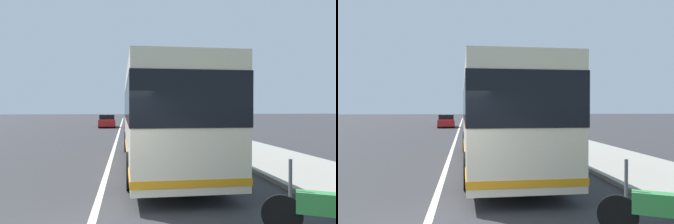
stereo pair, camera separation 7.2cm
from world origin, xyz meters
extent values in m
cube|color=gray|center=(10.00, -6.58, 0.07)|extent=(110.00, 3.60, 0.14)
cube|color=silver|center=(10.00, 0.00, 0.00)|extent=(110.00, 0.16, 0.01)
cube|color=beige|center=(7.24, -1.91, 1.86)|extent=(11.53, 2.67, 3.03)
cube|color=black|center=(7.24, -1.91, 2.33)|extent=(11.57, 2.71, 1.20)
cube|color=orange|center=(7.24, -1.91, 0.60)|extent=(11.56, 2.70, 0.16)
cylinder|color=black|center=(10.90, -0.70, 0.50)|extent=(1.00, 0.31, 1.00)
cylinder|color=black|center=(10.93, -3.03, 0.50)|extent=(1.00, 0.31, 1.00)
cylinder|color=black|center=(3.54, -0.79, 0.50)|extent=(1.00, 0.31, 1.00)
cylinder|color=black|center=(3.57, -3.12, 0.50)|extent=(1.00, 0.31, 1.00)
cylinder|color=black|center=(0.21, -3.25, 0.34)|extent=(0.39, 0.64, 0.68)
cylinder|color=#4C4C51|center=(0.14, -3.37, 0.94)|extent=(0.06, 0.06, 0.70)
cube|color=gray|center=(22.72, -2.39, 0.58)|extent=(4.28, 1.94, 0.81)
cube|color=black|center=(22.62, -2.38, 1.28)|extent=(2.25, 1.70, 0.58)
cylinder|color=black|center=(24.14, -1.67, 0.32)|extent=(0.65, 0.25, 0.64)
cylinder|color=black|center=(24.06, -3.24, 0.32)|extent=(0.65, 0.25, 0.64)
cylinder|color=black|center=(21.37, -1.53, 0.32)|extent=(0.65, 0.25, 0.64)
cylinder|color=black|center=(21.29, -3.10, 0.32)|extent=(0.65, 0.25, 0.64)
cube|color=red|center=(31.58, 1.49, 0.54)|extent=(4.34, 1.97, 0.71)
cube|color=black|center=(31.87, 1.51, 1.15)|extent=(2.41, 1.74, 0.51)
cylinder|color=black|center=(30.22, 0.62, 0.32)|extent=(0.65, 0.25, 0.64)
cylinder|color=black|center=(30.14, 2.23, 0.32)|extent=(0.65, 0.25, 0.64)
cylinder|color=black|center=(33.03, 0.76, 0.32)|extent=(0.65, 0.25, 0.64)
cylinder|color=black|center=(32.95, 2.36, 0.32)|extent=(0.65, 0.25, 0.64)
cube|color=red|center=(29.32, -1.47, 0.60)|extent=(4.04, 1.92, 0.83)
cube|color=black|center=(29.24, -1.47, 1.29)|extent=(2.22, 1.74, 0.55)
cylinder|color=black|center=(30.66, -0.66, 0.32)|extent=(0.64, 0.23, 0.64)
cylinder|color=black|center=(30.62, -2.34, 0.32)|extent=(0.64, 0.23, 0.64)
cylinder|color=black|center=(28.02, -0.60, 0.32)|extent=(0.64, 0.23, 0.64)
cylinder|color=black|center=(27.98, -2.28, 0.32)|extent=(0.64, 0.23, 0.64)
camera|label=1|loc=(-4.92, -0.64, 2.14)|focal=34.39mm
camera|label=2|loc=(-4.93, -0.71, 2.14)|focal=34.39mm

